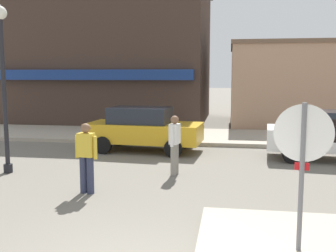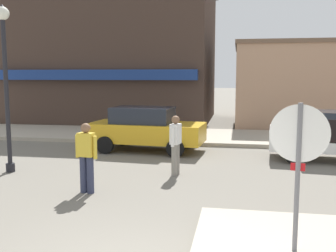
{
  "view_description": "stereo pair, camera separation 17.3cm",
  "coord_description": "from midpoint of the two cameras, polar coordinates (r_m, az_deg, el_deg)",
  "views": [
    {
      "loc": [
        1.2,
        -4.48,
        2.68
      ],
      "look_at": [
        -0.22,
        4.5,
        1.5
      ],
      "focal_mm": 42.0,
      "sensor_mm": 36.0,
      "label": 1
    },
    {
      "loc": [
        1.37,
        -4.45,
        2.68
      ],
      "look_at": [
        -0.22,
        4.5,
        1.5
      ],
      "focal_mm": 42.0,
      "sensor_mm": 36.0,
      "label": 2
    }
  ],
  "objects": [
    {
      "name": "kerb_far",
      "position": [
        16.86,
        4.52,
        -1.52
      ],
      "size": [
        80.0,
        4.0,
        0.15
      ],
      "primitive_type": "cube",
      "color": "#A89E8C",
      "rests_on": "ground"
    },
    {
      "name": "stop_sign",
      "position": [
        5.86,
        18.12,
        -4.41
      ],
      "size": [
        0.81,
        0.14,
        2.3
      ],
      "color": "slate",
      "rests_on": "ground"
    },
    {
      "name": "lamp_post",
      "position": [
        11.55,
        -23.27,
        8.18
      ],
      "size": [
        0.36,
        0.36,
        4.54
      ],
      "color": "black",
      "rests_on": "ground"
    },
    {
      "name": "parked_car_nearest",
      "position": [
        13.94,
        -3.94,
        -0.34
      ],
      "size": [
        4.12,
        2.12,
        1.56
      ],
      "color": "gold",
      "rests_on": "ground"
    },
    {
      "name": "parked_car_second",
      "position": [
        13.42,
        22.22,
        -1.17
      ],
      "size": [
        4.14,
        2.15,
        1.56
      ],
      "color": "white",
      "rests_on": "ground"
    },
    {
      "name": "pedestrian_crossing_near",
      "position": [
        9.1,
        -12.3,
        -4.27
      ],
      "size": [
        0.56,
        0.28,
        1.61
      ],
      "color": "#2D334C",
      "rests_on": "ground"
    },
    {
      "name": "pedestrian_crossing_far",
      "position": [
        10.54,
        0.5,
        -2.51
      ],
      "size": [
        0.29,
        0.56,
        1.61
      ],
      "color": "gray",
      "rests_on": "ground"
    },
    {
      "name": "building_corner_shop",
      "position": [
        23.93,
        -7.91,
        10.35
      ],
      "size": [
        11.1,
        9.03,
        7.89
      ],
      "color": "#3D2D26",
      "rests_on": "ground"
    },
    {
      "name": "building_storefront_left_near",
      "position": [
        22.68,
        18.37,
        5.75
      ],
      "size": [
        7.5,
        6.84,
        4.35
      ],
      "color": "tan",
      "rests_on": "ground"
    }
  ]
}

